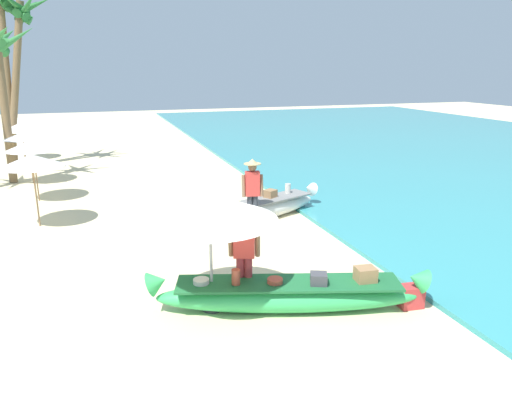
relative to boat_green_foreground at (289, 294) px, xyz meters
name	(u,v)px	position (x,y,z in m)	size (l,w,h in m)	color
ground_plane	(220,302)	(-1.05, 0.66, -0.29)	(80.00, 80.00, 0.00)	beige
boat_green_foreground	(289,294)	(0.00, 0.00, 0.00)	(4.75, 2.00, 0.80)	#38B760
boat_white_midground	(259,209)	(1.18, 5.02, 0.01)	(4.18, 2.11, 0.85)	white
person_vendor_hatted	(252,188)	(0.81, 4.48, 0.76)	(0.58, 0.44, 1.82)	#333842
person_tourist_customer	(244,251)	(-0.66, 0.47, 0.70)	(0.59, 0.38, 1.75)	#B2383D
patio_umbrella_large	(210,208)	(-1.25, 0.45, 1.54)	(2.27, 2.27, 2.05)	#B7B7BC
parasol_row_0	(32,161)	(-4.48, 6.36, 1.45)	(1.60, 1.60, 1.91)	#8E6B47
parasol_row_1	(32,145)	(-4.72, 9.09, 1.45)	(1.60, 1.60, 1.91)	#8E6B47
parasol_row_2	(27,135)	(-5.13, 11.74, 1.45)	(1.60, 1.60, 1.91)	#8E6B47
parasol_row_3	(21,127)	(-5.62, 14.27, 1.45)	(1.60, 1.60, 1.91)	#8E6B47
parasol_row_4	(21,120)	(-5.92, 16.88, 1.45)	(1.60, 1.60, 1.91)	#8E6B47
palm_tree_tall_inland	(19,30)	(-5.33, 14.88, 5.12)	(2.61, 2.59, 6.82)	brown
palm_tree_mid_cluster	(2,22)	(-5.90, 14.99, 5.40)	(2.71, 2.83, 7.26)	brown
cooler_box	(411,296)	(2.06, -0.57, -0.10)	(0.40, 0.29, 0.40)	#C63838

